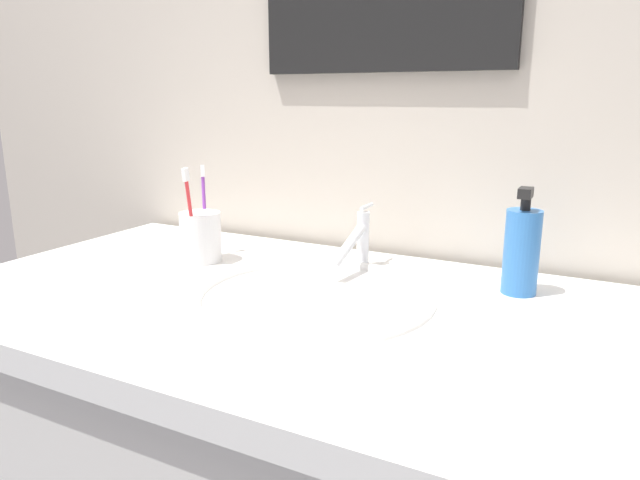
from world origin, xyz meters
name	(u,v)px	position (x,y,z in m)	size (l,w,h in m)	color
tiled_wall_back	(387,102)	(0.00, 0.37, 1.20)	(2.44, 0.04, 2.40)	beige
sink_basin	(312,317)	(0.01, 0.02, 0.86)	(0.40, 0.40, 0.10)	white
faucet	(358,240)	(0.01, 0.20, 0.95)	(0.02, 0.17, 0.12)	silver
toothbrush_cup	(201,237)	(-0.28, 0.11, 0.94)	(0.08, 0.08, 0.10)	white
toothbrush_red	(190,210)	(-0.28, 0.07, 1.00)	(0.01, 0.03, 0.18)	red
toothbrush_purple	(204,204)	(-0.30, 0.15, 1.00)	(0.04, 0.04, 0.18)	purple
soap_dispenser	(522,250)	(0.31, 0.20, 0.97)	(0.06, 0.06, 0.18)	#3372BF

